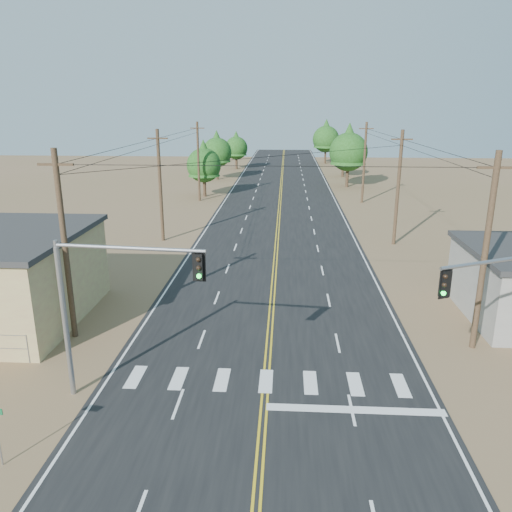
{
  "coord_description": "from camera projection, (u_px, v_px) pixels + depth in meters",
  "views": [
    {
      "loc": [
        0.75,
        -11.91,
        11.98
      ],
      "look_at": [
        -0.94,
        15.99,
        3.5
      ],
      "focal_mm": 35.0,
      "sensor_mm": 36.0,
      "label": 1
    }
  ],
  "objects": [
    {
      "name": "tree_left_near",
      "position": [
        204.0,
        162.0,
        66.89
      ],
      "size": [
        4.6,
        4.6,
        7.66
      ],
      "color": "#3F2D1E",
      "rests_on": "ground"
    },
    {
      "name": "tree_left_far",
      "position": [
        236.0,
        146.0,
        96.3
      ],
      "size": [
        4.37,
        4.37,
        7.28
      ],
      "color": "#3F2D1E",
      "rests_on": "ground"
    },
    {
      "name": "utility_pole_left_far",
      "position": [
        198.0,
        161.0,
        63.69
      ],
      "size": [
        1.8,
        0.3,
        10.0
      ],
      "color": "#4C3826",
      "rests_on": "ground"
    },
    {
      "name": "utility_pole_right_far",
      "position": [
        364.0,
        162.0,
        62.48
      ],
      "size": [
        1.8,
        0.3,
        10.0
      ],
      "color": "#4C3826",
      "rests_on": "ground"
    },
    {
      "name": "tree_right_far",
      "position": [
        326.0,
        136.0,
        105.17
      ],
      "size": [
        5.54,
        5.54,
        9.24
      ],
      "color": "#3F2D1E",
      "rests_on": "ground"
    },
    {
      "name": "tree_left_mid",
      "position": [
        217.0,
        149.0,
        82.41
      ],
      "size": [
        4.86,
        4.86,
        8.1
      ],
      "color": "#3F2D1E",
      "rests_on": "ground"
    },
    {
      "name": "signal_mast_right",
      "position": [
        511.0,
        306.0,
        19.46
      ],
      "size": [
        4.87,
        2.43,
        6.62
      ],
      "rotation": [
        0.0,
        0.0,
        0.43
      ],
      "color": "gray",
      "rests_on": "ground"
    },
    {
      "name": "utility_pole_right_mid",
      "position": [
        398.0,
        187.0,
        43.37
      ],
      "size": [
        1.8,
        0.3,
        10.0
      ],
      "color": "#4C3826",
      "rests_on": "ground"
    },
    {
      "name": "utility_pole_right_near",
      "position": [
        485.0,
        252.0,
        24.27
      ],
      "size": [
        1.8,
        0.3,
        10.0
      ],
      "color": "#4C3826",
      "rests_on": "ground"
    },
    {
      "name": "utility_pole_left_near",
      "position": [
        65.0,
        245.0,
        25.48
      ],
      "size": [
        1.8,
        0.3,
        10.0
      ],
      "color": "#4C3826",
      "rests_on": "ground"
    },
    {
      "name": "signal_mast_left",
      "position": [
        103.0,
        295.0,
        19.98
      ],
      "size": [
        6.18,
        0.91,
        6.88
      ],
      "rotation": [
        0.0,
        0.0,
        -0.09
      ],
      "color": "gray",
      "rests_on": "ground"
    },
    {
      "name": "tree_right_mid",
      "position": [
        344.0,
        153.0,
        85.87
      ],
      "size": [
        3.96,
        3.96,
        6.6
      ],
      "color": "#3F2D1E",
      "rests_on": "ground"
    },
    {
      "name": "road",
      "position": [
        276.0,
        248.0,
        43.55
      ],
      "size": [
        15.0,
        200.0,
        0.02
      ],
      "primitive_type": "cube",
      "color": "black",
      "rests_on": "ground"
    },
    {
      "name": "tree_right_near",
      "position": [
        349.0,
        148.0,
        74.42
      ],
      "size": [
        5.72,
        5.72,
        9.54
      ],
      "color": "#3F2D1E",
      "rests_on": "ground"
    },
    {
      "name": "utility_pole_left_mid",
      "position": [
        160.0,
        185.0,
        44.59
      ],
      "size": [
        1.8,
        0.3,
        10.0
      ],
      "color": "#4C3826",
      "rests_on": "ground"
    }
  ]
}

